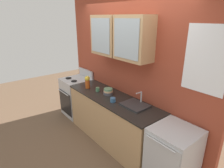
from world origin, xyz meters
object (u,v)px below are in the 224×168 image
dishwasher (172,158)px  cup_near_bowls (98,89)px  bowl_stack (108,91)px  vase (87,82)px  sink_faucet (135,105)px  cup_near_sink (113,100)px  stove_range (77,96)px

dishwasher → cup_near_bowls: bearing=-178.8°
bowl_stack → vase: (-0.52, -0.13, 0.08)m
vase → sink_faucet: bearing=8.2°
sink_faucet → bowl_stack: sink_faucet is taller
dishwasher → vase: bearing=-177.5°
bowl_stack → dishwasher: 1.56m
vase → cup_near_bowls: 0.30m
cup_near_sink → bowl_stack: bearing=155.1°
stove_range → vase: bearing=-7.7°
stove_range → dishwasher: stove_range is taller
bowl_stack → cup_near_bowls: 0.25m
bowl_stack → vase: bearing=-165.9°
stove_range → bowl_stack: (1.19, 0.04, 0.49)m
bowl_stack → cup_near_bowls: bowl_stack is taller
cup_near_bowls → sink_faucet: bearing=7.5°
sink_faucet → cup_near_sink: (-0.34, -0.19, 0.02)m
sink_faucet → vase: size_ratio=1.64×
vase → cup_near_bowls: (0.28, 0.05, -0.10)m
cup_near_sink → cup_near_bowls: cup_near_bowls is taller
vase → cup_near_sink: 0.84m
stove_range → dishwasher: (2.67, -0.00, -0.01)m
sink_faucet → cup_near_bowls: bearing=-172.5°
cup_near_bowls → cup_near_sink: bearing=-7.3°
vase → dishwasher: bearing=2.5°
stove_range → vase: vase is taller
vase → cup_near_bowls: size_ratio=2.39×
vase → dishwasher: vase is taller
stove_range → sink_faucet: sink_faucet is taller
vase → dishwasher: (1.99, 0.09, -0.58)m
bowl_stack → dishwasher: size_ratio=0.21×
cup_near_bowls → dishwasher: size_ratio=0.12×
sink_faucet → dishwasher: (0.81, -0.08, -0.47)m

